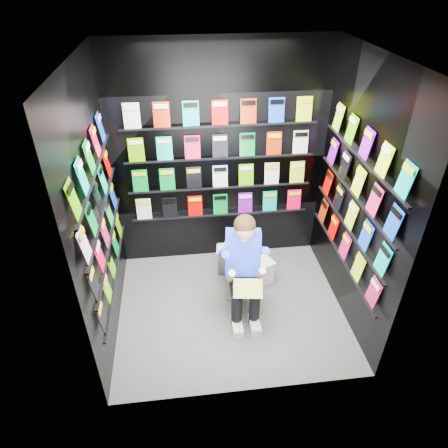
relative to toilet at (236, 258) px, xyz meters
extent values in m
plane|color=#585855|center=(-0.12, -0.41, -0.37)|extent=(2.40, 2.40, 0.00)
plane|color=white|center=(-0.12, -0.41, 2.23)|extent=(2.40, 2.40, 0.00)
cube|color=black|center=(-0.12, 0.59, 0.93)|extent=(2.40, 0.04, 2.60)
cube|color=black|center=(-0.12, -1.41, 0.93)|extent=(2.40, 0.04, 2.60)
cube|color=black|center=(-1.32, -0.41, 0.93)|extent=(0.04, 2.00, 2.60)
cube|color=black|center=(1.08, -0.41, 0.93)|extent=(0.04, 2.00, 2.60)
imported|color=white|center=(0.00, 0.00, 0.00)|extent=(0.53, 0.80, 0.73)
cube|color=white|center=(0.28, 0.07, -0.23)|extent=(0.33, 0.41, 0.27)
cube|color=white|center=(0.28, 0.07, -0.08)|extent=(0.35, 0.43, 0.03)
cube|color=green|center=(0.00, -0.73, 0.21)|extent=(0.30, 0.20, 0.12)
camera|label=1|loc=(-0.57, -3.48, 2.84)|focal=32.00mm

